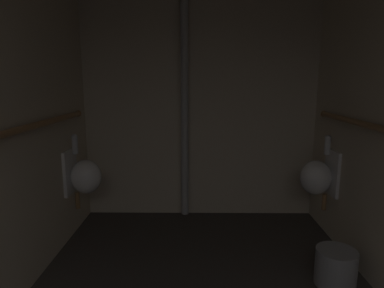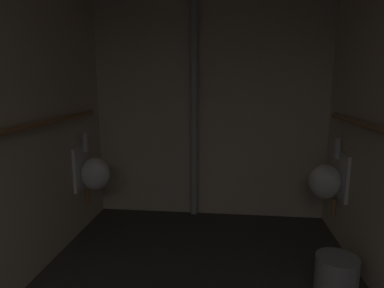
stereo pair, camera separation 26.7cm
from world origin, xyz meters
name	(u,v)px [view 1 (the left image)]	position (x,y,z in m)	size (l,w,h in m)	color
wall_back	(200,110)	(0.00, 4.08, 1.21)	(2.72, 0.06, 2.43)	beige
urinal_left_mid	(84,175)	(-1.15, 3.48, 0.62)	(0.32, 0.30, 0.76)	white
urinal_right_mid	(318,176)	(1.15, 3.46, 0.62)	(0.32, 0.30, 0.76)	white
standpipe_back_wall	(185,111)	(-0.17, 3.97, 1.21)	(0.08, 0.08, 2.38)	#B2B2B2
waste_bin	(336,267)	(1.03, 2.66, 0.14)	(0.31, 0.31, 0.28)	gray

